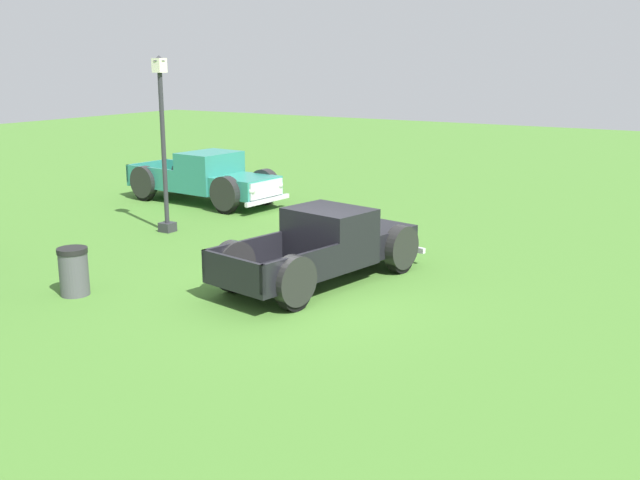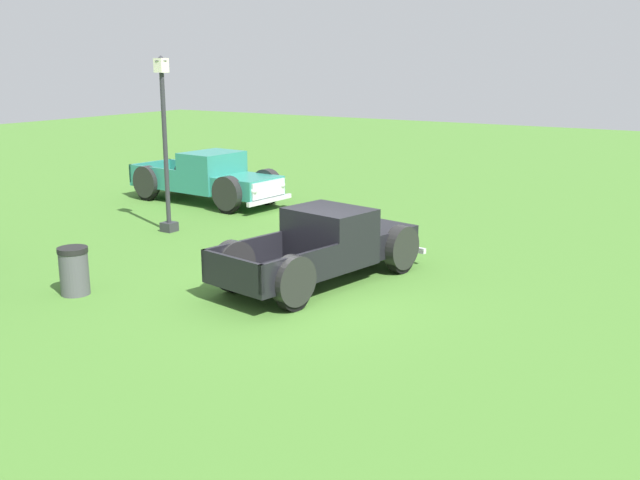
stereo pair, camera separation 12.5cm
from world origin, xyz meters
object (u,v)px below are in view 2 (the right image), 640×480
Objects in this scene: pickup_truck_behind_left at (214,179)px; lamp_post_near at (165,142)px; pickup_truck_foreground at (332,245)px; trash_can at (74,271)px.

pickup_truck_behind_left is 1.20× the size of lamp_post_near.
lamp_post_near is at bearing -157.58° from pickup_truck_behind_left.
pickup_truck_foreground is 6.37m from lamp_post_near.
lamp_post_near is 5.85m from trash_can.
trash_can is (-8.73, -3.79, -0.31)m from pickup_truck_behind_left.
lamp_post_near reaches higher than pickup_truck_foreground.
lamp_post_near is 4.84× the size of trash_can.
pickup_truck_foreground is at bearing -45.84° from trash_can.
lamp_post_near is (1.43, 5.98, 1.69)m from pickup_truck_foreground.
pickup_truck_foreground is 1.13× the size of lamp_post_near.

